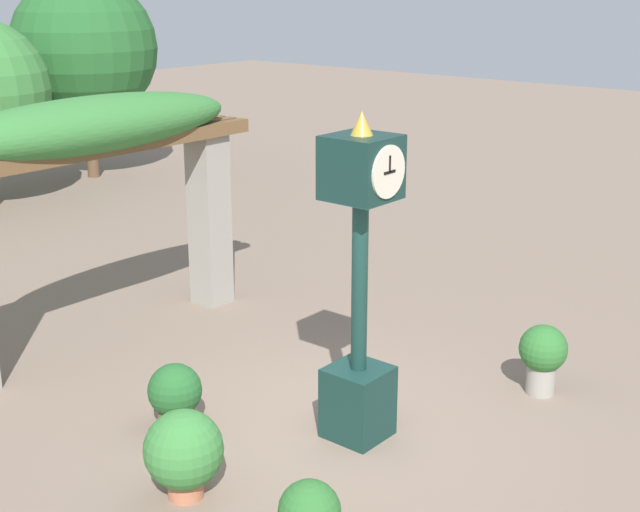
{
  "coord_description": "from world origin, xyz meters",
  "views": [
    {
      "loc": [
        -6.45,
        -5.16,
        4.51
      ],
      "look_at": [
        0.09,
        0.25,
        1.83
      ],
      "focal_mm": 50.0,
      "sensor_mm": 36.0,
      "label": 1
    }
  ],
  "objects_px": {
    "potted_plant_far_left": "(175,395)",
    "potted_plant_far_right": "(543,354)",
    "pedestal_clock": "(359,289)",
    "potted_plant_near_right": "(184,451)"
  },
  "relations": [
    {
      "from": "pedestal_clock",
      "to": "potted_plant_near_right",
      "type": "bearing_deg",
      "value": 164.91
    },
    {
      "from": "potted_plant_far_left",
      "to": "potted_plant_far_right",
      "type": "height_order",
      "value": "potted_plant_far_right"
    },
    {
      "from": "potted_plant_near_right",
      "to": "potted_plant_far_right",
      "type": "xyz_separation_m",
      "value": [
        3.98,
        -1.51,
        0.02
      ]
    },
    {
      "from": "pedestal_clock",
      "to": "potted_plant_far_left",
      "type": "height_order",
      "value": "pedestal_clock"
    },
    {
      "from": "potted_plant_near_right",
      "to": "potted_plant_far_left",
      "type": "bearing_deg",
      "value": 51.98
    },
    {
      "from": "pedestal_clock",
      "to": "potted_plant_near_right",
      "type": "xyz_separation_m",
      "value": [
        -1.89,
        0.51,
        -1.13
      ]
    },
    {
      "from": "pedestal_clock",
      "to": "potted_plant_far_right",
      "type": "relative_size",
      "value": 4.1
    },
    {
      "from": "potted_plant_near_right",
      "to": "potted_plant_far_left",
      "type": "distance_m",
      "value": 1.29
    },
    {
      "from": "potted_plant_near_right",
      "to": "potted_plant_far_right",
      "type": "relative_size",
      "value": 1.03
    },
    {
      "from": "potted_plant_far_left",
      "to": "potted_plant_far_right",
      "type": "distance_m",
      "value": 4.07
    }
  ]
}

